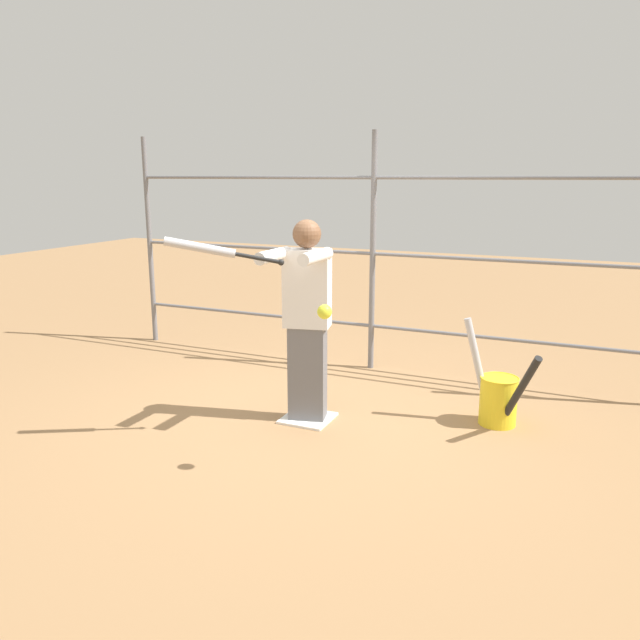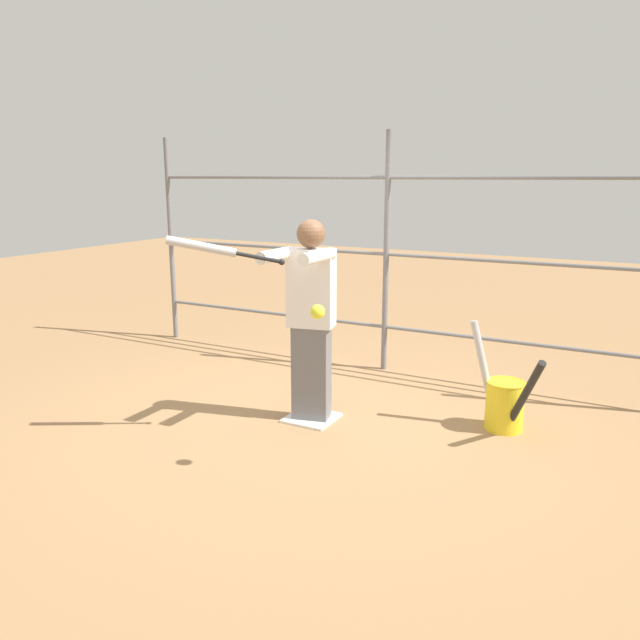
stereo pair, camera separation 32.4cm
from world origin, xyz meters
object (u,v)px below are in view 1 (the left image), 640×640
at_px(batter, 306,315).
at_px(bat_bucket, 498,398).
at_px(softball_in_flight, 325,312).
at_px(baseball_bat_swinging, 210,249).

distance_m(batter, bat_bucket, 1.72).
height_order(batter, softball_in_flight, batter).
bearing_deg(bat_bucket, batter, 20.41).
xyz_separation_m(baseball_bat_swinging, bat_bucket, (-1.92, -1.25, -1.26)).
relative_size(batter, bat_bucket, 1.90).
xyz_separation_m(batter, bat_bucket, (-1.48, -0.55, -0.67)).
height_order(softball_in_flight, bat_bucket, softball_in_flight).
distance_m(baseball_bat_swinging, softball_in_flight, 1.06).
bearing_deg(softball_in_flight, baseball_bat_swinging, -11.85).
xyz_separation_m(baseball_bat_swinging, softball_in_flight, (-0.99, 0.21, -0.33)).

